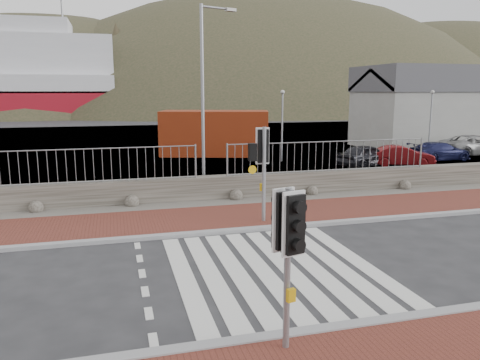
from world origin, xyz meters
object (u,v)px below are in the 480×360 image
object	(u,v)px
car_a	(366,155)
car_c	(440,151)
car_b	(401,156)
car_d	(476,145)
shipping_container	(215,133)
traffic_signal_near	(288,236)
traffic_signal_far	(263,154)
streetlight	(205,91)

from	to	relation	value
car_a	car_c	bearing A→B (deg)	-101.00
car_c	car_b	bearing A→B (deg)	104.11
car_d	shipping_container	bearing A→B (deg)	72.92
car_d	car_b	bearing A→B (deg)	108.81
car_a	car_b	size ratio (longest dim) A/B	1.05
traffic_signal_near	car_b	xyz separation A→B (m)	(12.73, 15.86, -1.35)
shipping_container	car_a	world-z (taller)	shipping_container
traffic_signal_near	traffic_signal_far	bearing A→B (deg)	60.94
traffic_signal_far	car_a	distance (m)	12.92
traffic_signal_near	streetlight	bearing A→B (deg)	70.94
car_a	car_d	xyz separation A→B (m)	(9.03, 2.13, 0.04)
shipping_container	car_d	size ratio (longest dim) A/B	1.44
car_b	car_c	bearing A→B (deg)	-52.92
car_b	streetlight	bearing A→B (deg)	128.44
streetlight	car_d	size ratio (longest dim) A/B	1.54
car_b	car_c	world-z (taller)	car_b
traffic_signal_far	car_d	bearing A→B (deg)	-150.55
shipping_container	car_c	xyz separation A→B (m)	(12.29, -6.05, -0.85)
traffic_signal_near	car_d	size ratio (longest dim) A/B	0.57
streetlight	traffic_signal_far	bearing A→B (deg)	-95.98
shipping_container	car_d	xyz separation A→B (m)	(16.03, -4.68, -0.76)
traffic_signal_far	shipping_container	distance (m)	16.15
car_a	car_c	xyz separation A→B (m)	(5.29, 0.76, -0.05)
traffic_signal_far	car_a	world-z (taller)	traffic_signal_far
traffic_signal_near	traffic_signal_far	world-z (taller)	traffic_signal_far
traffic_signal_far	car_a	xyz separation A→B (m)	(8.93, 9.20, -1.57)
streetlight	car_d	xyz separation A→B (m)	(18.86, 6.90, -3.42)
shipping_container	car_a	distance (m)	9.80
car_b	shipping_container	bearing A→B (deg)	69.05
shipping_container	car_a	xyz separation A→B (m)	(7.00, -6.81, -0.80)
car_a	car_b	world-z (taller)	car_a
traffic_signal_near	streetlight	world-z (taller)	streetlight
traffic_signal_near	car_c	world-z (taller)	traffic_signal_near
traffic_signal_far	car_d	size ratio (longest dim) A/B	0.64
traffic_signal_near	car_b	size ratio (longest dim) A/B	0.78
traffic_signal_near	shipping_container	xyz separation A→B (m)	(3.81, 23.08, -0.50)
car_a	car_d	size ratio (longest dim) A/B	0.76
traffic_signal_far	streetlight	world-z (taller)	streetlight
traffic_signal_near	streetlight	xyz separation A→B (m)	(0.99, 11.50, 2.15)
traffic_signal_far	car_d	world-z (taller)	traffic_signal_far
car_b	car_a	bearing A→B (deg)	96.13
traffic_signal_near	car_d	bearing A→B (deg)	28.68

